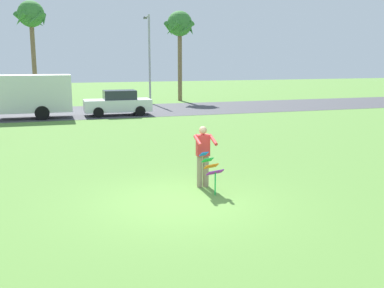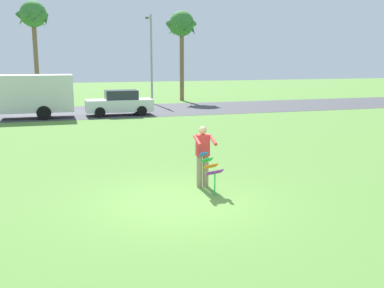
{
  "view_description": "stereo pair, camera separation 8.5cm",
  "coord_description": "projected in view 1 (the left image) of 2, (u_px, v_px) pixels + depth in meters",
  "views": [
    {
      "loc": [
        -3.0,
        -10.44,
        3.56
      ],
      "look_at": [
        1.01,
        2.11,
        1.05
      ],
      "focal_mm": 41.87,
      "sensor_mm": 36.0,
      "label": 1
    },
    {
      "loc": [
        -2.92,
        -10.47,
        3.56
      ],
      "look_at": [
        1.01,
        2.11,
        1.05
      ],
      "focal_mm": 41.87,
      "sensor_mm": 36.0,
      "label": 2
    }
  ],
  "objects": [
    {
      "name": "ground_plane",
      "position": [
        179.0,
        202.0,
        11.33
      ],
      "size": [
        120.0,
        120.0,
        0.0
      ],
      "primitive_type": "plane",
      "color": "#568438"
    },
    {
      "name": "palm_tree_right_near",
      "position": [
        31.0,
        18.0,
        35.95
      ],
      "size": [
        2.58,
        2.71,
        8.16
      ],
      "color": "brown",
      "rests_on": "ground"
    },
    {
      "name": "person_kite_flyer",
      "position": [
        203.0,
        154.0,
        12.48
      ],
      "size": [
        0.56,
        0.67,
        1.73
      ],
      "color": "gray",
      "rests_on": "ground"
    },
    {
      "name": "palm_tree_centre_far",
      "position": [
        180.0,
        27.0,
        37.67
      ],
      "size": [
        2.58,
        2.71,
        7.53
      ],
      "color": "brown",
      "rests_on": "ground"
    },
    {
      "name": "kite_held",
      "position": [
        211.0,
        167.0,
        11.87
      ],
      "size": [
        0.55,
        0.71,
        1.1
      ],
      "color": "blue",
      "rests_on": "ground"
    },
    {
      "name": "streetlight_pole",
      "position": [
        149.0,
        53.0,
        35.88
      ],
      "size": [
        0.24,
        1.65,
        7.0
      ],
      "color": "#9E9EA3",
      "rests_on": "ground"
    },
    {
      "name": "parked_truck_grey_van",
      "position": [
        21.0,
        95.0,
        26.73
      ],
      "size": [
        6.73,
        2.18,
        2.62
      ],
      "color": "gray",
      "rests_on": "ground"
    },
    {
      "name": "parked_car_white",
      "position": [
        118.0,
        103.0,
        28.58
      ],
      "size": [
        4.21,
        1.86,
        1.6
      ],
      "color": "white",
      "rests_on": "ground"
    },
    {
      "name": "road_strip",
      "position": [
        96.0,
        112.0,
        30.62
      ],
      "size": [
        120.0,
        8.0,
        0.01
      ],
      "primitive_type": "cube",
      "color": "#424247",
      "rests_on": "ground"
    }
  ]
}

